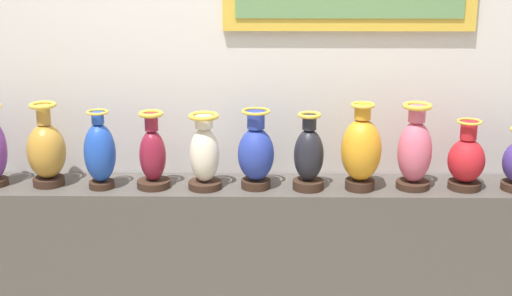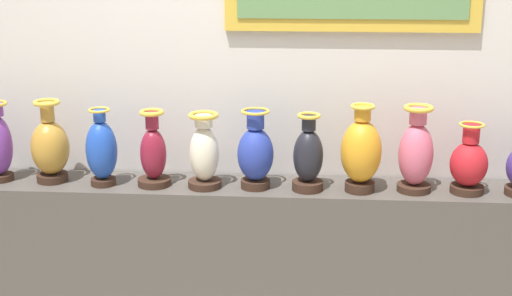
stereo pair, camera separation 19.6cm
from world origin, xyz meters
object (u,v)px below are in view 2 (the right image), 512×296
object	(u,v)px
vase_ochre	(50,147)
vase_cobalt	(255,154)
vase_rose	(416,153)
vase_onyx	(308,157)
vase_ivory	(204,153)
vase_crimson	(469,164)
vase_burgundy	(153,154)
vase_amber	(361,152)
vase_sapphire	(102,151)

from	to	relation	value
vase_ochre	vase_cobalt	size ratio (longest dim) A/B	1.06
vase_ochre	vase_rose	size ratio (longest dim) A/B	0.98
vase_onyx	vase_ivory	bearing A→B (deg)	179.63
vase_ochre	vase_ivory	bearing A→B (deg)	-2.77
vase_cobalt	vase_crimson	xyz separation A→B (m)	(0.99, -0.00, -0.03)
vase_ochre	vase_burgundy	bearing A→B (deg)	-2.89
vase_burgundy	vase_rose	world-z (taller)	vase_rose
vase_rose	vase_burgundy	bearing A→B (deg)	-179.72
vase_rose	vase_crimson	bearing A→B (deg)	-1.44
vase_ochre	vase_amber	distance (m)	1.48
vase_sapphire	vase_ivory	distance (m)	0.49
vase_rose	vase_onyx	bearing A→B (deg)	-177.71
vase_crimson	vase_sapphire	bearing A→B (deg)	-179.66
vase_ochre	vase_burgundy	distance (m)	0.51
vase_burgundy	vase_onyx	bearing A→B (deg)	-1.09
vase_burgundy	vase_crimson	bearing A→B (deg)	-0.01
vase_sapphire	vase_crimson	size ratio (longest dim) A/B	1.13
vase_sapphire	vase_amber	world-z (taller)	vase_amber
vase_ivory	vase_amber	bearing A→B (deg)	-0.07
vase_amber	vase_rose	bearing A→B (deg)	3.98
vase_ochre	vase_rose	bearing A→B (deg)	-0.65
vase_ochre	vase_amber	size ratio (longest dim) A/B	0.97
vase_onyx	vase_rose	bearing A→B (deg)	2.29
vase_sapphire	vase_burgundy	world-z (taller)	vase_sapphire
vase_ochre	vase_onyx	world-z (taller)	vase_ochre
vase_burgundy	vase_crimson	distance (m)	1.47
vase_amber	vase_crimson	xyz separation A→B (m)	(0.49, 0.01, -0.05)
vase_ivory	vase_crimson	world-z (taller)	vase_ivory
vase_ivory	vase_cobalt	bearing A→B (deg)	2.73
vase_burgundy	vase_ivory	world-z (taller)	vase_burgundy
vase_ochre	vase_rose	world-z (taller)	vase_rose
vase_ivory	vase_onyx	distance (m)	0.49
vase_amber	vase_sapphire	bearing A→B (deg)	179.93
vase_ivory	vase_onyx	xyz separation A→B (m)	(0.49, -0.00, -0.01)
vase_sapphire	vase_rose	xyz separation A→B (m)	(1.47, 0.02, 0.01)
vase_amber	vase_rose	distance (m)	0.25
vase_amber	vase_rose	world-z (taller)	vase_amber
vase_sapphire	vase_cobalt	size ratio (longest dim) A/B	0.99
vase_onyx	vase_amber	distance (m)	0.24
vase_ivory	vase_amber	xyz separation A→B (m)	(0.73, -0.00, 0.02)
vase_sapphire	vase_amber	xyz separation A→B (m)	(1.22, -0.00, 0.02)
vase_ochre	vase_ivory	distance (m)	0.75
vase_ivory	vase_onyx	world-z (taller)	vase_onyx
vase_onyx	vase_crimson	bearing A→B (deg)	1.07
vase_burgundy	vase_rose	xyz separation A→B (m)	(1.23, 0.01, 0.03)
vase_burgundy	vase_ivory	xyz separation A→B (m)	(0.24, -0.01, 0.01)
vase_amber	vase_rose	size ratio (longest dim) A/B	1.01
vase_cobalt	vase_sapphire	bearing A→B (deg)	-179.15
vase_burgundy	vase_sapphire	bearing A→B (deg)	-177.60
vase_ochre	vase_crimson	bearing A→B (deg)	-0.75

